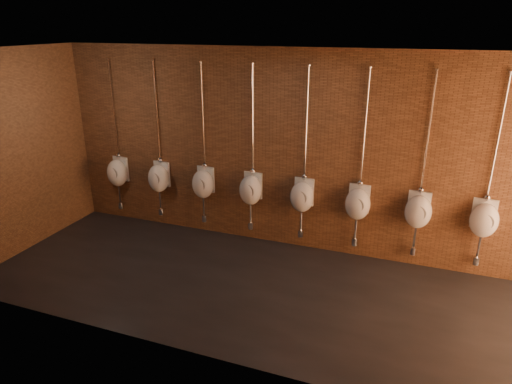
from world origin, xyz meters
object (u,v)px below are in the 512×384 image
at_px(urinal_2, 203,183).
at_px(urinal_5, 358,203).
at_px(urinal_1, 159,177).
at_px(urinal_4, 302,196).
at_px(urinal_3, 251,189).
at_px(urinal_6, 418,211).
at_px(urinal_0, 117,172).
at_px(urinal_7, 484,219).

xyz_separation_m(urinal_2, urinal_5, (2.62, 0.00, 0.00)).
height_order(urinal_1, urinal_4, same).
distance_m(urinal_3, urinal_6, 2.62).
distance_m(urinal_0, urinal_1, 0.87).
relative_size(urinal_0, urinal_6, 1.00).
bearing_deg(urinal_1, urinal_7, 0.00).
xyz_separation_m(urinal_1, urinal_7, (5.25, 0.00, 0.00)).
xyz_separation_m(urinal_1, urinal_4, (2.62, 0.00, 0.00)).
height_order(urinal_2, urinal_6, same).
relative_size(urinal_6, urinal_7, 1.00).
distance_m(urinal_1, urinal_3, 1.75).
relative_size(urinal_4, urinal_5, 1.00).
xyz_separation_m(urinal_2, urinal_3, (0.87, 0.00, 0.00)).
height_order(urinal_2, urinal_3, same).
height_order(urinal_1, urinal_6, same).
distance_m(urinal_3, urinal_7, 3.50).
bearing_deg(urinal_5, urinal_6, 0.00).
distance_m(urinal_0, urinal_6, 5.25).
distance_m(urinal_0, urinal_5, 4.37).
relative_size(urinal_1, urinal_7, 1.00).
height_order(urinal_0, urinal_7, same).
bearing_deg(urinal_1, urinal_4, 0.00).
bearing_deg(urinal_1, urinal_3, 0.00).
bearing_deg(urinal_4, urinal_3, 180.00).
height_order(urinal_2, urinal_5, same).
relative_size(urinal_2, urinal_3, 1.00).
bearing_deg(urinal_0, urinal_5, 0.00).
xyz_separation_m(urinal_3, urinal_4, (0.87, 0.00, 0.00)).
relative_size(urinal_1, urinal_6, 1.00).
distance_m(urinal_2, urinal_6, 3.50).
bearing_deg(urinal_1, urinal_0, 180.00).
xyz_separation_m(urinal_0, urinal_7, (6.12, 0.00, 0.00)).
xyz_separation_m(urinal_1, urinal_3, (1.75, 0.00, 0.00)).
height_order(urinal_4, urinal_6, same).
bearing_deg(urinal_0, urinal_2, 0.00).
bearing_deg(urinal_3, urinal_2, 180.00).
height_order(urinal_6, urinal_7, same).
height_order(urinal_1, urinal_5, same).
height_order(urinal_3, urinal_4, same).
height_order(urinal_1, urinal_2, same).
relative_size(urinal_1, urinal_4, 1.00).
bearing_deg(urinal_5, urinal_7, 0.00).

